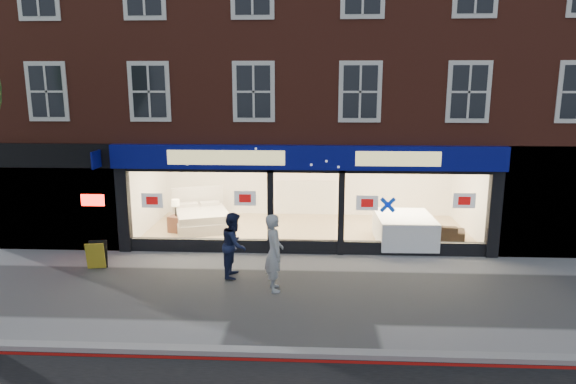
# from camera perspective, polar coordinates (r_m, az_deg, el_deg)

# --- Properties ---
(ground) EXTENTS (120.00, 120.00, 0.00)m
(ground) POSITION_cam_1_polar(r_m,az_deg,el_deg) (12.78, 1.72, -11.25)
(ground) COLOR gray
(ground) RESTS_ON ground
(kerb_line) EXTENTS (60.00, 0.10, 0.01)m
(kerb_line) POSITION_cam_1_polar(r_m,az_deg,el_deg) (10.01, 1.34, -18.25)
(kerb_line) COLOR #8C0A07
(kerb_line) RESTS_ON ground
(kerb_stone) EXTENTS (60.00, 0.25, 0.12)m
(kerb_stone) POSITION_cam_1_polar(r_m,az_deg,el_deg) (10.15, 1.37, -17.42)
(kerb_stone) COLOR gray
(kerb_stone) RESTS_ON ground
(showroom_floor) EXTENTS (11.00, 4.50, 0.10)m
(showroom_floor) POSITION_cam_1_polar(r_m,az_deg,el_deg) (17.71, 2.07, -4.36)
(showroom_floor) COLOR tan
(showroom_floor) RESTS_ON ground
(building) EXTENTS (19.00, 8.26, 10.30)m
(building) POSITION_cam_1_polar(r_m,az_deg,el_deg) (18.74, 2.25, 17.00)
(building) COLOR maroon
(building) RESTS_ON ground
(display_bed) EXTENTS (2.45, 2.69, 1.25)m
(display_bed) POSITION_cam_1_polar(r_m,az_deg,el_deg) (18.15, -9.59, -2.80)
(display_bed) COLOR beige
(display_bed) RESTS_ON showroom_floor
(bedside_table) EXTENTS (0.56, 0.56, 0.55)m
(bedside_table) POSITION_cam_1_polar(r_m,az_deg,el_deg) (17.79, -12.29, -3.47)
(bedside_table) COLOR brown
(bedside_table) RESTS_ON showroom_floor
(mattress_stack) EXTENTS (1.76, 2.21, 0.86)m
(mattress_stack) POSITION_cam_1_polar(r_m,az_deg,el_deg) (16.63, 12.79, -4.04)
(mattress_stack) COLOR white
(mattress_stack) RESTS_ON showroom_floor
(sofa) EXTENTS (1.99, 1.17, 0.54)m
(sofa) POSITION_cam_1_polar(r_m,az_deg,el_deg) (17.17, 15.93, -4.24)
(sofa) COLOR black
(sofa) RESTS_ON showroom_floor
(a_board) EXTENTS (0.55, 0.41, 0.77)m
(a_board) POSITION_cam_1_polar(r_m,az_deg,el_deg) (15.23, -20.48, -6.57)
(a_board) COLOR gold
(a_board) RESTS_ON ground
(pedestrian_grey) EXTENTS (0.62, 0.80, 1.94)m
(pedestrian_grey) POSITION_cam_1_polar(r_m,az_deg,el_deg) (12.68, -1.55, -6.73)
(pedestrian_grey) COLOR #AAAEB2
(pedestrian_grey) RESTS_ON ground
(pedestrian_blue) EXTENTS (0.69, 0.87, 1.74)m
(pedestrian_blue) POSITION_cam_1_polar(r_m,az_deg,el_deg) (13.67, -5.99, -5.84)
(pedestrian_blue) COLOR #161E3F
(pedestrian_blue) RESTS_ON ground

